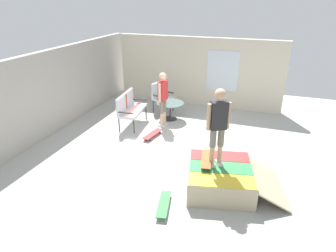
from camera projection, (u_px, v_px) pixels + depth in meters
The scene contains 12 objects.
ground_plane at pixel (180, 154), 7.61m from camera, with size 12.00×12.00×0.10m, color #B2B2AD.
back_wall_cinderblock at pixel (47, 94), 8.30m from camera, with size 9.00×0.20×2.38m.
house_facade at pixel (198, 72), 10.50m from camera, with size 0.23×6.00×2.45m.
skate_ramp at pixel (221, 178), 6.12m from camera, with size 1.81×2.25×0.51m.
patio_bench at pixel (129, 106), 9.01m from camera, with size 1.30×0.67×1.02m.
patio_chair_near_house at pixel (161, 94), 10.10m from camera, with size 0.75×0.71×1.02m.
patio_table at pixel (170, 108), 9.49m from camera, with size 0.90×0.90×0.57m.
person_watching at pixel (163, 96), 8.77m from camera, with size 0.48×0.28×1.69m.
person_skater at pixel (218, 123), 5.71m from camera, with size 0.35×0.42×1.66m.
skateboard_by_bench at pixel (153, 134), 8.41m from camera, with size 0.82×0.35×0.10m.
skateboard_spare at pixel (164, 204), 5.60m from camera, with size 0.82×0.36×0.10m.
skateboard_on_ramp at pixel (206, 159), 6.15m from camera, with size 0.82×0.35×0.10m.
Camera 1 is at (-6.36, -1.88, 3.77)m, focal length 31.03 mm.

